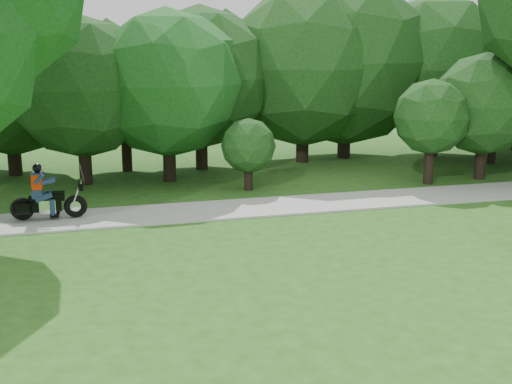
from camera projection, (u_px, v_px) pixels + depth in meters
name	position (u px, v px, depth m)	size (l,w,h in m)	color
ground	(454.00, 302.00, 12.19)	(100.00, 100.00, 0.00)	#255418
walkway	(309.00, 204.00, 19.70)	(60.00, 2.20, 0.06)	#A8A8A3
tree_line	(295.00, 74.00, 25.75)	(39.03, 11.85, 7.72)	black
touring_motorcycle	(44.00, 199.00, 17.71)	(2.07, 0.63, 1.58)	black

